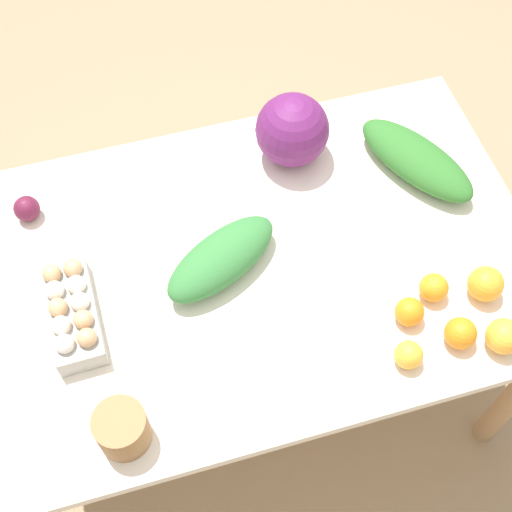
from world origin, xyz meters
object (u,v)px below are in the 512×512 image
Objects in this scene: orange_3 at (460,333)px; egg_carton at (72,311)px; orange_1 at (409,355)px; orange_4 at (434,288)px; cabbage_purple at (292,130)px; orange_0 at (486,284)px; paper_bag at (122,429)px; greens_bunch_beet_tops at (222,260)px; beet_root at (27,209)px; orange_5 at (409,312)px; orange_2 at (504,336)px; greens_bunch_dandelion at (416,160)px.

egg_carton is at bearing -19.43° from orange_3.
orange_1 is 0.13m from orange_3.
egg_carton is 0.83m from orange_4.
orange_3 is at bearing -173.33° from orange_1.
orange_3 is (-0.20, 0.62, -0.06)m from cabbage_purple.
orange_4 is (0.12, -0.03, -0.01)m from orange_0.
cabbage_purple reaches higher than orange_3.
orange_1 is (-0.63, 0.00, -0.02)m from paper_bag.
greens_bunch_beet_tops reaches higher than orange_1.
beet_root is 0.95× the size of orange_4.
paper_bag is at bearing 0.96° from orange_3.
orange_5 is (-0.11, 0.54, -0.06)m from cabbage_purple.
orange_3 is at bearing -110.67° from egg_carton.
egg_carton is at bearing 27.99° from cabbage_purple.
orange_2 is at bearing -110.89° from egg_carton.
paper_bag is at bearing 10.37° from orange_4.
orange_5 is (-0.37, 0.24, -0.01)m from greens_bunch_beet_tops.
orange_1 is at bearing 66.75° from orange_5.
greens_bunch_dandelion is at bearing -101.11° from orange_3.
paper_bag is 0.63m from orange_1.
orange_0 is 0.12m from orange_4.
orange_3 is (0.09, 0.48, -0.01)m from greens_bunch_dandelion.
greens_bunch_beet_tops is at bearing -33.06° from orange_2.
orange_2 is at bearing 158.32° from orange_3.
paper_bag reaches higher than orange_5.
orange_1 is (0.22, 0.49, -0.01)m from greens_bunch_dandelion.
beet_root is (0.98, -0.13, -0.01)m from greens_bunch_dandelion.
orange_0 is at bearing -102.96° from egg_carton.
orange_1 is at bearing 140.59° from beet_root.
orange_2 is at bearing 121.35° from orange_4.
cabbage_purple is 2.93× the size of beet_root.
beet_root is at bearing -27.22° from orange_0.
orange_0 reaches higher than orange_4.
orange_1 is 0.22m from orange_2.
egg_carton is 4.00× the size of orange_5.
cabbage_purple is at bearing -59.77° from orange_0.
cabbage_purple reaches higher than beet_root.
orange_5 is at bearing 101.68° from cabbage_purple.
greens_bunch_beet_tops is 4.26× the size of orange_3.
orange_4 is (0.10, -0.16, -0.01)m from orange_2.
egg_carton is 3.98× the size of orange_4.
greens_bunch_beet_tops is 0.66m from orange_2.
cabbage_purple reaches higher than orange_5.
greens_bunch_dandelion is 5.41× the size of orange_1.
orange_3 is at bearing 145.57° from beet_root.
cabbage_purple reaches higher than orange_2.
greens_bunch_dandelion is 4.17× the size of orange_0.
beet_root is 1.12m from orange_0.
orange_3 is (-0.76, -0.01, -0.01)m from paper_bag.
orange_0 is at bearing 152.78° from beet_root.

